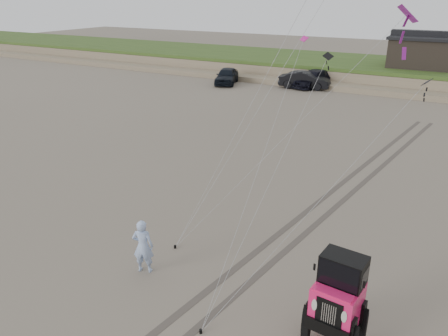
{
  "coord_description": "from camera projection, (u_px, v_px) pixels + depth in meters",
  "views": [
    {
      "loc": [
        6.2,
        -9.61,
        8.45
      ],
      "look_at": [
        -0.87,
        3.0,
        2.6
      ],
      "focal_mm": 35.0,
      "sensor_mm": 36.0,
      "label": 1
    }
  ],
  "objects": [
    {
      "name": "tire_tracks",
      "position": [
        336.0,
        197.0,
        19.31
      ],
      "size": [
        5.22,
        29.74,
        0.01
      ],
      "color": "#4C443D",
      "rests_on": "ground"
    },
    {
      "name": "truck_a",
      "position": [
        227.0,
        76.0,
        42.88
      ],
      "size": [
        3.2,
        4.95,
        1.57
      ],
      "primitive_type": "imported",
      "rotation": [
        0.0,
        0.0,
        0.32
      ],
      "color": "black",
      "rests_on": "ground"
    },
    {
      "name": "stake_aux",
      "position": [
        201.0,
        331.0,
        11.61
      ],
      "size": [
        0.08,
        0.08,
        0.12
      ],
      "primitive_type": "cylinder",
      "color": "black",
      "rests_on": "ground"
    },
    {
      "name": "ground",
      "position": [
        202.0,
        281.0,
        13.75
      ],
      "size": [
        160.0,
        160.0,
        0.0
      ],
      "primitive_type": "plane",
      "color": "#6B6054",
      "rests_on": "ground"
    },
    {
      "name": "truck_b",
      "position": [
        305.0,
        80.0,
        40.8
      ],
      "size": [
        4.92,
        2.31,
        1.56
      ],
      "primitive_type": "imported",
      "rotation": [
        0.0,
        0.0,
        1.71
      ],
      "color": "black",
      "rests_on": "ground"
    },
    {
      "name": "jeep",
      "position": [
        336.0,
        312.0,
        10.9
      ],
      "size": [
        2.87,
        5.68,
        2.04
      ],
      "primitive_type": null,
      "rotation": [
        0.0,
        0.0,
        -0.09
      ],
      "color": "#FF1E67",
      "rests_on": "ground"
    },
    {
      "name": "stake_main",
      "position": [
        175.0,
        247.0,
        15.46
      ],
      "size": [
        0.08,
        0.08,
        0.12
      ],
      "primitive_type": "cylinder",
      "color": "black",
      "rests_on": "ground"
    },
    {
      "name": "cabin",
      "position": [
        425.0,
        51.0,
        41.55
      ],
      "size": [
        6.4,
        5.4,
        3.35
      ],
      "color": "black",
      "rests_on": "dune_ridge"
    },
    {
      "name": "truck_c",
      "position": [
        313.0,
        79.0,
        41.59
      ],
      "size": [
        3.53,
        5.68,
        1.54
      ],
      "primitive_type": "imported",
      "rotation": [
        0.0,
        0.0,
        -0.28
      ],
      "color": "black",
      "rests_on": "ground"
    },
    {
      "name": "dune_ridge",
      "position": [
        399.0,
        74.0,
        43.76
      ],
      "size": [
        160.0,
        14.25,
        1.73
      ],
      "color": "#7A6B54",
      "rests_on": "ground"
    },
    {
      "name": "man",
      "position": [
        143.0,
        246.0,
        13.89
      ],
      "size": [
        0.79,
        0.66,
        1.85
      ],
      "primitive_type": "imported",
      "rotation": [
        0.0,
        0.0,
        3.53
      ],
      "color": "#96AEE8",
      "rests_on": "ground"
    }
  ]
}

